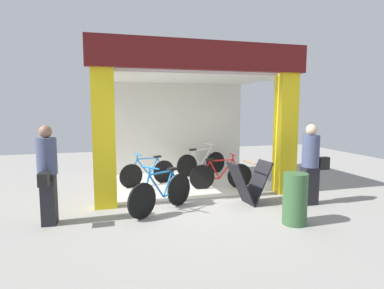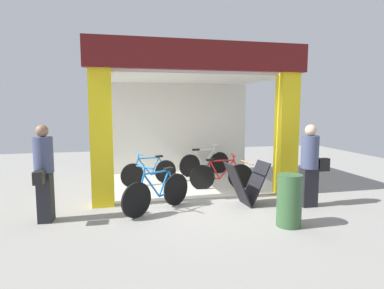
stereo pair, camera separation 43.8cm
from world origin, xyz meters
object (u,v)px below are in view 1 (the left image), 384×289
bicycle_inside_1 (148,172)px  trash_bin (295,199)px  bicycle_inside_0 (221,175)px  sandwich_board_sign (249,183)px  bicycle_parked_0 (162,193)px  pedestrian_0 (47,174)px  pedestrian_1 (311,163)px  bicycle_inside_2 (201,163)px

bicycle_inside_1 → trash_bin: trash_bin is taller
trash_bin → bicycle_inside_0: bearing=97.9°
bicycle_inside_0 → bicycle_inside_1: 1.92m
bicycle_inside_0 → sandwich_board_sign: 1.37m
bicycle_inside_0 → sandwich_board_sign: size_ratio=1.72×
bicycle_inside_0 → bicycle_parked_0: 2.21m
bicycle_inside_0 → pedestrian_0: 4.12m
bicycle_parked_0 → trash_bin: size_ratio=1.56×
sandwich_board_sign → pedestrian_0: size_ratio=0.53×
sandwich_board_sign → trash_bin: sandwich_board_sign is taller
bicycle_inside_0 → bicycle_parked_0: (-1.76, -1.34, 0.03)m
pedestrian_0 → pedestrian_1: bearing=-2.6°
bicycle_inside_2 → trash_bin: 4.40m
bicycle_parked_0 → pedestrian_1: bearing=-7.0°
bicycle_parked_0 → sandwich_board_sign: (1.88, -0.02, 0.08)m
pedestrian_0 → trash_bin: 4.36m
bicycle_inside_0 → trash_bin: size_ratio=1.75×
bicycle_inside_1 → bicycle_parked_0: (-0.05, -2.21, 0.03)m
bicycle_inside_2 → pedestrian_0: size_ratio=0.94×
bicycle_inside_0 → bicycle_inside_2: (0.04, 1.72, 0.02)m
bicycle_inside_2 → pedestrian_1: (1.32, -3.44, 0.51)m
pedestrian_0 → bicycle_inside_0: bearing=21.4°
bicycle_inside_1 → bicycle_parked_0: bearing=-91.4°
bicycle_inside_1 → trash_bin: size_ratio=1.65×
bicycle_inside_0 → bicycle_inside_2: bicycle_inside_2 is taller
bicycle_parked_0 → sandwich_board_sign: bearing=-0.5°
bicycle_parked_0 → pedestrian_1: (3.12, -0.38, 0.51)m
bicycle_inside_1 → bicycle_inside_0: bearing=-27.1°
pedestrian_0 → trash_bin: (4.17, -1.17, -0.45)m
bicycle_inside_1 → pedestrian_1: size_ratio=0.88×
pedestrian_0 → trash_bin: pedestrian_0 is taller
pedestrian_0 → pedestrian_1: pedestrian_0 is taller
pedestrian_1 → bicycle_inside_2: bearing=111.0°
bicycle_inside_0 → bicycle_inside_1: size_ratio=1.06×
bicycle_inside_1 → bicycle_inside_2: 1.94m
sandwich_board_sign → bicycle_parked_0: bearing=179.5°
bicycle_inside_0 → pedestrian_0: (-3.80, -1.49, 0.56)m
trash_bin → bicycle_inside_1: bearing=120.4°
bicycle_inside_0 → trash_bin: bearing=-82.1°
bicycle_inside_1 → trash_bin: bearing=-59.6°
bicycle_inside_0 → sandwich_board_sign: bearing=-85.1°
bicycle_inside_1 → pedestrian_1: (3.07, -2.60, 0.54)m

